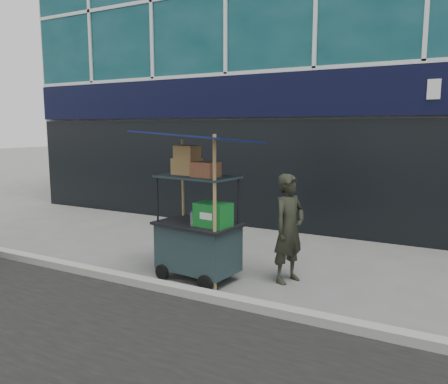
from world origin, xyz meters
The scene contains 4 objects.
ground centered at (0.00, 0.00, 0.00)m, with size 80.00×80.00×0.00m, color #5F5F5A.
curb centered at (0.00, -0.20, 0.06)m, with size 80.00×0.18×0.12m, color #97978F.
vendor_cart centered at (-0.62, 0.45, 0.77)m, with size 1.75×1.34×2.20m.
vendor_man centered at (0.58, 0.98, 0.79)m, with size 0.58×0.38×1.58m, color black.
Camera 1 is at (2.67, -4.87, 2.24)m, focal length 35.00 mm.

